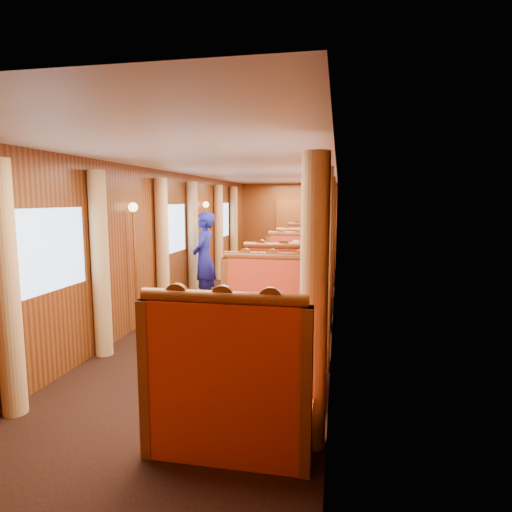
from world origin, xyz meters
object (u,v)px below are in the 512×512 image
(teapot_right, at_px, (252,322))
(rose_vase_mid, at_px, (292,259))
(banquette_mid_aft, at_px, (297,277))
(tea_tray, at_px, (241,325))
(table_near, at_px, (254,360))
(fruit_plate, at_px, (284,328))
(banquette_far_fwd, at_px, (303,266))
(passenger, at_px, (296,264))
(teapot_back, at_px, (246,317))
(table_mid, at_px, (292,289))
(table_far, at_px, (306,262))
(banquette_far_aft, at_px, (309,255))
(teapot_left, at_px, (236,320))
(banquette_mid_fwd, at_px, (285,300))
(steward, at_px, (204,258))
(banquette_near_fwd, at_px, (229,402))
(rose_vase_far, at_px, (306,241))
(banquette_near_aft, at_px, (270,327))

(teapot_right, distance_m, rose_vase_mid, 3.65)
(banquette_mid_aft, xyz_separation_m, tea_tray, (-0.12, -4.59, 0.33))
(teapot_right, bearing_deg, table_near, 81.50)
(banquette_mid_aft, bearing_deg, fruit_plate, -86.05)
(banquette_far_fwd, bearing_deg, banquette_mid_aft, -90.00)
(passenger, bearing_deg, fruit_plate, -85.79)
(banquette_far_fwd, distance_m, passenger, 1.79)
(teapot_back, bearing_deg, banquette_far_fwd, 74.32)
(table_mid, bearing_deg, passenger, 90.00)
(table_far, relative_size, tea_tray, 3.09)
(table_far, relative_size, fruit_plate, 4.81)
(table_far, relative_size, banquette_far_aft, 0.78)
(banquette_far_fwd, height_order, tea_tray, banquette_far_fwd)
(table_mid, relative_size, teapot_left, 6.02)
(banquette_mid_fwd, xyz_separation_m, steward, (-1.69, 1.16, 0.46))
(teapot_left, xyz_separation_m, fruit_plate, (0.48, -0.00, -0.05))
(fruit_plate, bearing_deg, teapot_right, 178.89)
(banquette_mid_fwd, relative_size, table_far, 1.28)
(banquette_far_fwd, xyz_separation_m, teapot_back, (-0.09, -5.96, 0.39))
(banquette_near_fwd, height_order, banquette_far_aft, same)
(banquette_near_fwd, height_order, rose_vase_far, banquette_near_fwd)
(banquette_far_fwd, distance_m, rose_vase_far, 1.11)
(table_near, bearing_deg, teapot_back, 165.45)
(teapot_right, relative_size, teapot_back, 0.93)
(table_far, height_order, teapot_left, teapot_left)
(table_far, xyz_separation_m, steward, (-1.69, -3.36, 0.50))
(tea_tray, distance_m, teapot_back, 0.12)
(banquette_far_fwd, relative_size, teapot_right, 8.98)
(table_mid, bearing_deg, table_near, -90.00)
(table_near, relative_size, tea_tray, 3.09)
(banquette_near_aft, xyz_separation_m, table_mid, (0.00, 2.49, -0.05))
(fruit_plate, xyz_separation_m, passenger, (-0.32, 4.34, -0.03))
(fruit_plate, relative_size, rose_vase_mid, 0.61)
(banquette_mid_aft, xyz_separation_m, table_far, (0.00, 2.49, -0.05))
(banquette_mid_fwd, distance_m, rose_vase_far, 4.52)
(banquette_mid_fwd, distance_m, teapot_back, 2.50)
(teapot_left, height_order, teapot_right, teapot_left)
(banquette_mid_aft, height_order, teapot_right, banquette_mid_aft)
(banquette_mid_aft, height_order, teapot_left, banquette_mid_aft)
(banquette_mid_aft, distance_m, teapot_right, 4.64)
(banquette_near_fwd, bearing_deg, banquette_mid_fwd, 90.00)
(table_near, bearing_deg, banquette_mid_aft, 90.00)
(banquette_far_aft, height_order, teapot_back, banquette_far_aft)
(table_mid, distance_m, teapot_back, 3.51)
(banquette_near_aft, bearing_deg, tea_tray, -96.26)
(banquette_near_fwd, height_order, banquette_near_aft, same)
(passenger, bearing_deg, banquette_mid_fwd, -90.00)
(steward, bearing_deg, fruit_plate, 25.81)
(fruit_plate, xyz_separation_m, rose_vase_far, (-0.32, 7.10, 0.16))
(table_near, xyz_separation_m, teapot_back, (-0.09, 0.02, 0.44))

